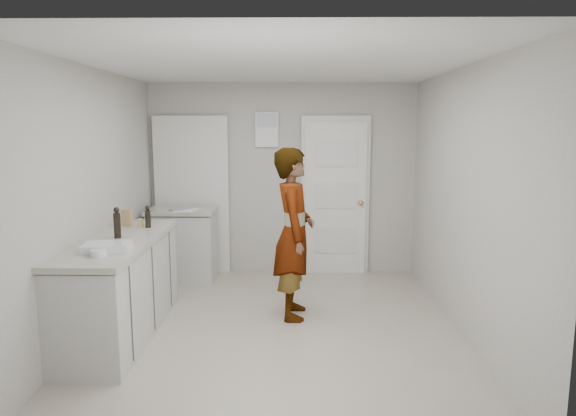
{
  "coord_description": "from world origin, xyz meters",
  "views": [
    {
      "loc": [
        0.17,
        -4.77,
        1.95
      ],
      "look_at": [
        0.1,
        0.4,
        1.12
      ],
      "focal_mm": 32.0,
      "sensor_mm": 36.0,
      "label": 1
    }
  ],
  "objects_px": {
    "spice_jar": "(141,223)",
    "oil_cruet_a": "(148,217)",
    "baking_dish": "(107,247)",
    "oil_cruet_b": "(117,223)",
    "egg_bowl": "(98,253)",
    "person": "(294,234)",
    "cake_mix_box": "(127,218)"
  },
  "relations": [
    {
      "from": "person",
      "to": "baking_dish",
      "type": "relative_size",
      "value": 4.27
    },
    {
      "from": "spice_jar",
      "to": "baking_dish",
      "type": "height_order",
      "value": "spice_jar"
    },
    {
      "from": "spice_jar",
      "to": "oil_cruet_b",
      "type": "height_order",
      "value": "oil_cruet_b"
    },
    {
      "from": "cake_mix_box",
      "to": "baking_dish",
      "type": "relative_size",
      "value": 0.42
    },
    {
      "from": "oil_cruet_a",
      "to": "oil_cruet_b",
      "type": "xyz_separation_m",
      "value": [
        -0.14,
        -0.49,
        0.03
      ]
    },
    {
      "from": "person",
      "to": "oil_cruet_b",
      "type": "height_order",
      "value": "person"
    },
    {
      "from": "spice_jar",
      "to": "baking_dish",
      "type": "xyz_separation_m",
      "value": [
        0.03,
        -1.02,
        -0.01
      ]
    },
    {
      "from": "cake_mix_box",
      "to": "spice_jar",
      "type": "height_order",
      "value": "cake_mix_box"
    },
    {
      "from": "oil_cruet_b",
      "to": "cake_mix_box",
      "type": "bearing_deg",
      "value": 99.75
    },
    {
      "from": "person",
      "to": "baking_dish",
      "type": "bearing_deg",
      "value": 122.64
    },
    {
      "from": "spice_jar",
      "to": "cake_mix_box",
      "type": "bearing_deg",
      "value": 164.05
    },
    {
      "from": "oil_cruet_a",
      "to": "egg_bowl",
      "type": "distance_m",
      "value": 1.16
    },
    {
      "from": "person",
      "to": "oil_cruet_a",
      "type": "height_order",
      "value": "person"
    },
    {
      "from": "oil_cruet_a",
      "to": "egg_bowl",
      "type": "xyz_separation_m",
      "value": [
        -0.07,
        -1.16,
        -0.08
      ]
    },
    {
      "from": "egg_bowl",
      "to": "spice_jar",
      "type": "bearing_deg",
      "value": 90.87
    },
    {
      "from": "oil_cruet_a",
      "to": "baking_dish",
      "type": "relative_size",
      "value": 0.56
    },
    {
      "from": "spice_jar",
      "to": "egg_bowl",
      "type": "height_order",
      "value": "spice_jar"
    },
    {
      "from": "oil_cruet_a",
      "to": "baking_dish",
      "type": "bearing_deg",
      "value": -93.41
    },
    {
      "from": "oil_cruet_b",
      "to": "egg_bowl",
      "type": "xyz_separation_m",
      "value": [
        0.07,
        -0.67,
        -0.11
      ]
    },
    {
      "from": "person",
      "to": "spice_jar",
      "type": "xyz_separation_m",
      "value": [
        -1.57,
        0.03,
        0.1
      ]
    },
    {
      "from": "person",
      "to": "oil_cruet_b",
      "type": "bearing_deg",
      "value": 106.81
    },
    {
      "from": "person",
      "to": "baking_dish",
      "type": "xyz_separation_m",
      "value": [
        -1.54,
        -0.98,
        0.09
      ]
    },
    {
      "from": "egg_bowl",
      "to": "baking_dish",
      "type": "bearing_deg",
      "value": 87.14
    },
    {
      "from": "egg_bowl",
      "to": "oil_cruet_b",
      "type": "bearing_deg",
      "value": 96.35
    },
    {
      "from": "cake_mix_box",
      "to": "baking_dish",
      "type": "bearing_deg",
      "value": -68.18
    },
    {
      "from": "oil_cruet_a",
      "to": "cake_mix_box",
      "type": "bearing_deg",
      "value": 163.42
    },
    {
      "from": "spice_jar",
      "to": "oil_cruet_a",
      "type": "bearing_deg",
      "value": -17.7
    },
    {
      "from": "egg_bowl",
      "to": "person",
      "type": "bearing_deg",
      "value": 36.58
    },
    {
      "from": "spice_jar",
      "to": "oil_cruet_b",
      "type": "distance_m",
      "value": 0.53
    },
    {
      "from": "cake_mix_box",
      "to": "egg_bowl",
      "type": "xyz_separation_m",
      "value": [
        0.17,
        -1.23,
        -0.06
      ]
    },
    {
      "from": "spice_jar",
      "to": "egg_bowl",
      "type": "distance_m",
      "value": 1.19
    },
    {
      "from": "person",
      "to": "oil_cruet_a",
      "type": "xyz_separation_m",
      "value": [
        -1.48,
        0.01,
        0.16
      ]
    }
  ]
}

